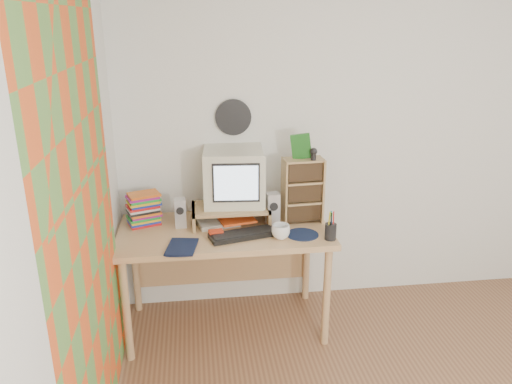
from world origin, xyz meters
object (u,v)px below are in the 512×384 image
object	(u,v)px
desk	(224,243)
keyboard	(243,235)
crt_monitor	(234,178)
mug	(281,232)
cd_rack	(302,190)
diary	(168,245)
dvd_stack	(143,205)

from	to	relation	value
desk	keyboard	xyz separation A→B (m)	(0.11, -0.21, 0.15)
crt_monitor	mug	bearing A→B (deg)	-48.27
crt_monitor	cd_rack	bearing A→B (deg)	-5.10
cd_rack	diary	xyz separation A→B (m)	(-0.90, -0.33, -0.20)
cd_rack	diary	bearing A→B (deg)	-164.23
keyboard	mug	xyz separation A→B (m)	(0.23, -0.05, 0.03)
crt_monitor	mug	world-z (taller)	crt_monitor
desk	diary	size ratio (longest dim) A/B	6.57
crt_monitor	dvd_stack	size ratio (longest dim) A/B	1.39
desk	mug	distance (m)	0.47
dvd_stack	mug	xyz separation A→B (m)	(0.88, -0.34, -0.10)
keyboard	diary	world-z (taller)	diary
crt_monitor	cd_rack	size ratio (longest dim) A/B	0.89
mug	cd_rack	bearing A→B (deg)	54.08
mug	crt_monitor	bearing A→B (deg)	127.21
crt_monitor	keyboard	world-z (taller)	crt_monitor
keyboard	cd_rack	size ratio (longest dim) A/B	0.97
dvd_stack	crt_monitor	bearing A→B (deg)	-19.58
desk	dvd_stack	size ratio (longest dim) A/B	4.92
keyboard	cd_rack	world-z (taller)	cd_rack
cd_rack	dvd_stack	bearing A→B (deg)	171.95
keyboard	mug	size ratio (longest dim) A/B	3.67
mug	desk	bearing A→B (deg)	143.05
crt_monitor	desk	bearing A→B (deg)	-128.94
cd_rack	keyboard	bearing A→B (deg)	-157.44
desk	dvd_stack	world-z (taller)	dvd_stack
dvd_stack	cd_rack	world-z (taller)	cd_rack
desk	crt_monitor	world-z (taller)	crt_monitor
dvd_stack	diary	size ratio (longest dim) A/B	1.33
keyboard	diary	distance (m)	0.49
keyboard	mug	distance (m)	0.24
keyboard	dvd_stack	bearing A→B (deg)	141.78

